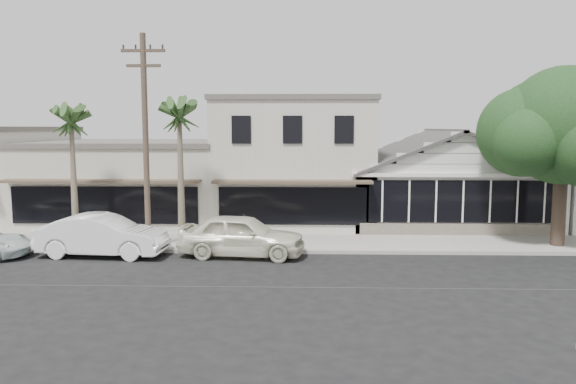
{
  "coord_description": "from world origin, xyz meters",
  "views": [
    {
      "loc": [
        -2.44,
        -17.85,
        5.22
      ],
      "look_at": [
        -3.14,
        6.0,
        2.45
      ],
      "focal_mm": 35.0,
      "sensor_mm": 36.0,
      "label": 1
    }
  ],
  "objects_px": {
    "car_0": "(242,235)",
    "shade_tree": "(560,129)",
    "car_1": "(102,235)",
    "utility_pole": "(146,138)"
  },
  "relations": [
    {
      "from": "car_0",
      "to": "shade_tree",
      "type": "height_order",
      "value": "shade_tree"
    },
    {
      "from": "car_1",
      "to": "utility_pole",
      "type": "bearing_deg",
      "value": -56.27
    },
    {
      "from": "utility_pole",
      "to": "shade_tree",
      "type": "height_order",
      "value": "utility_pole"
    },
    {
      "from": "car_0",
      "to": "car_1",
      "type": "xyz_separation_m",
      "value": [
        -5.66,
        -0.1,
        -0.01
      ]
    },
    {
      "from": "utility_pole",
      "to": "car_0",
      "type": "relative_size",
      "value": 1.77
    },
    {
      "from": "car_0",
      "to": "utility_pole",
      "type": "bearing_deg",
      "value": 85.01
    },
    {
      "from": "utility_pole",
      "to": "car_0",
      "type": "xyz_separation_m",
      "value": [
        4.04,
        -0.81,
        -3.92
      ]
    },
    {
      "from": "utility_pole",
      "to": "shade_tree",
      "type": "bearing_deg",
      "value": 4.24
    },
    {
      "from": "utility_pole",
      "to": "shade_tree",
      "type": "xyz_separation_m",
      "value": [
        17.43,
        1.29,
        0.34
      ]
    },
    {
      "from": "car_0",
      "to": "car_1",
      "type": "bearing_deg",
      "value": 97.36
    }
  ]
}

